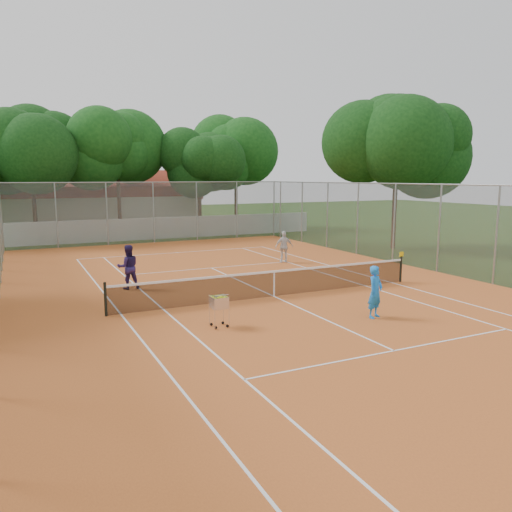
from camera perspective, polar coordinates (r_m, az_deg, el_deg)
name	(u,v)px	position (r m, az deg, el deg)	size (l,w,h in m)	color
ground	(274,297)	(18.21, 2.07, -4.71)	(120.00, 120.00, 0.00)	#1A350E
court_pad	(274,297)	(18.20, 2.07, -4.68)	(18.00, 34.00, 0.02)	#C05E25
court_lines	(274,296)	(18.20, 2.07, -4.64)	(10.98, 23.78, 0.01)	white
tennis_net	(274,283)	(18.09, 2.08, -3.14)	(11.88, 0.10, 0.98)	black
perimeter_fence	(274,243)	(17.84, 2.11, 1.55)	(18.00, 34.00, 4.00)	slate
boundary_wall	(147,229)	(35.78, -12.35, 3.06)	(26.00, 0.30, 1.50)	silver
clubhouse	(95,202)	(45.11, -17.92, 5.86)	(16.40, 9.00, 4.40)	beige
tropical_trees	(135,168)	(38.53, -13.64, 9.76)	(29.00, 19.00, 10.00)	black
player_near	(375,292)	(15.77, 13.48, -4.01)	(0.59, 0.39, 1.62)	blue
player_far_left	(128,267)	(19.89, -14.40, -1.22)	(0.84, 0.65, 1.72)	#25194B
player_far_right	(284,247)	(25.38, 3.23, 1.06)	(0.94, 0.39, 1.60)	silver
ball_hopper	(219,310)	(14.49, -4.23, -6.21)	(0.48, 0.48, 0.99)	silver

